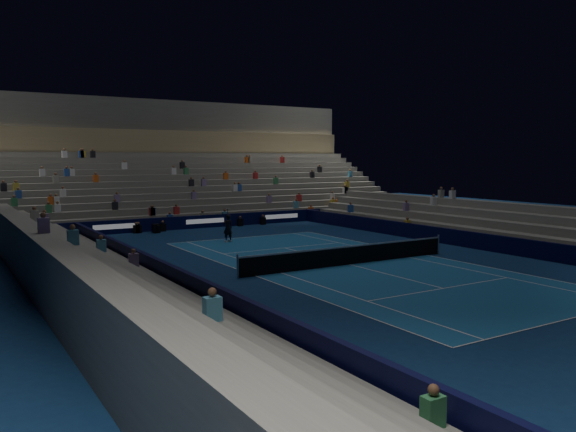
{
  "coord_description": "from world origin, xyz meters",
  "views": [
    {
      "loc": [
        -17.9,
        -22.95,
        5.42
      ],
      "look_at": [
        0.0,
        6.0,
        2.0
      ],
      "focal_mm": 35.63,
      "sensor_mm": 36.0,
      "label": 1
    }
  ],
  "objects": [
    {
      "name": "ground",
      "position": [
        0.0,
        0.0,
        0.0
      ],
      "size": [
        90.0,
        90.0,
        0.0
      ],
      "primitive_type": "plane",
      "color": "#0D264E",
      "rests_on": "ground"
    },
    {
      "name": "court_surface",
      "position": [
        0.0,
        0.0,
        0.01
      ],
      "size": [
        10.97,
        23.77,
        0.01
      ],
      "primitive_type": "cube",
      "color": "#19568E",
      "rests_on": "ground"
    },
    {
      "name": "sponsor_barrier_far",
      "position": [
        0.0,
        18.5,
        0.5
      ],
      "size": [
        44.0,
        0.25,
        1.0
      ],
      "primitive_type": "cube",
      "color": "black",
      "rests_on": "ground"
    },
    {
      "name": "sponsor_barrier_east",
      "position": [
        9.7,
        0.0,
        0.5
      ],
      "size": [
        0.25,
        37.0,
        1.0
      ],
      "primitive_type": "cube",
      "color": "black",
      "rests_on": "ground"
    },
    {
      "name": "sponsor_barrier_west",
      "position": [
        -9.7,
        0.0,
        0.5
      ],
      "size": [
        0.25,
        37.0,
        1.0
      ],
      "primitive_type": "cube",
      "color": "black",
      "rests_on": "ground"
    },
    {
      "name": "grandstand_main",
      "position": [
        0.0,
        27.9,
        3.38
      ],
      "size": [
        44.0,
        15.2,
        11.2
      ],
      "color": "slate",
      "rests_on": "ground"
    },
    {
      "name": "grandstand_east",
      "position": [
        13.17,
        0.0,
        0.92
      ],
      "size": [
        5.0,
        37.0,
        2.5
      ],
      "color": "slate",
      "rests_on": "ground"
    },
    {
      "name": "grandstand_west",
      "position": [
        -13.17,
        0.0,
        0.92
      ],
      "size": [
        5.0,
        37.0,
        2.5
      ],
      "color": "slate",
      "rests_on": "ground"
    },
    {
      "name": "tennis_net",
      "position": [
        0.0,
        0.0,
        0.5
      ],
      "size": [
        12.9,
        0.1,
        1.1
      ],
      "color": "#B2B2B7",
      "rests_on": "ground"
    },
    {
      "name": "tennis_player",
      "position": [
        -1.78,
        10.61,
        0.91
      ],
      "size": [
        0.68,
        0.46,
        1.82
      ],
      "primitive_type": "imported",
      "rotation": [
        0.0,
        0.0,
        3.18
      ],
      "color": "black",
      "rests_on": "ground"
    },
    {
      "name": "broadcast_camera",
      "position": [
        -4.29,
        17.46,
        0.34
      ],
      "size": [
        0.52,
        0.97,
        0.66
      ],
      "color": "black",
      "rests_on": "ground"
    }
  ]
}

